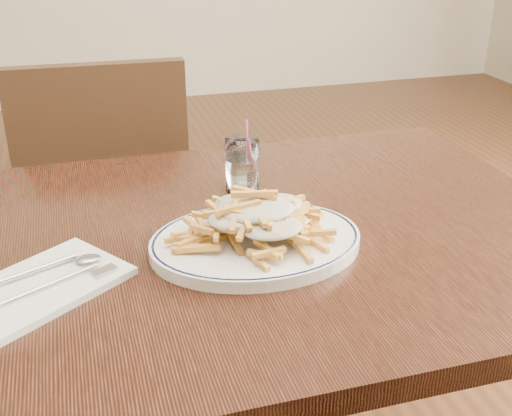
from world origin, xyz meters
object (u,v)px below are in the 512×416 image
object	(u,v)px
table	(226,274)
chair_far	(108,201)
loaded_fries	(256,216)
water_glass	(242,168)
fries_plate	(256,242)

from	to	relation	value
table	chair_far	xyz separation A→B (m)	(-0.16, 0.71, -0.16)
loaded_fries	water_glass	distance (m)	0.23
table	loaded_fries	distance (m)	0.15
chair_far	water_glass	xyz separation A→B (m)	(0.23, -0.55, 0.28)
table	fries_plate	distance (m)	0.12
chair_far	fries_plate	distance (m)	0.83
table	water_glass	size ratio (longest dim) A/B	8.66
fries_plate	loaded_fries	xyz separation A→B (m)	(0.00, -0.00, 0.05)
chair_far	fries_plate	world-z (taller)	chair_far
table	water_glass	distance (m)	0.22
chair_far	loaded_fries	size ratio (longest dim) A/B	3.60
fries_plate	water_glass	size ratio (longest dim) A/B	2.58
fries_plate	loaded_fries	world-z (taller)	loaded_fries
water_glass	table	bearing A→B (deg)	-114.70
loaded_fries	chair_far	bearing A→B (deg)	103.83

